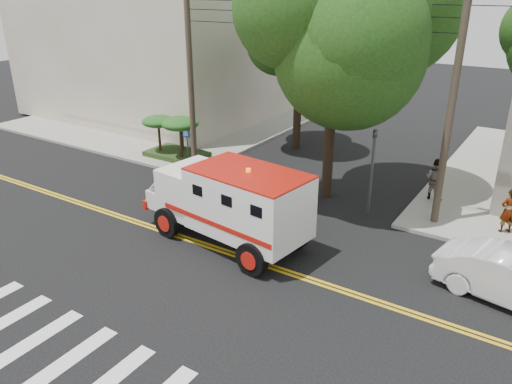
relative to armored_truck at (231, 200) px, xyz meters
The scene contains 13 objects.
ground 1.88m from the armored_truck, 123.89° to the right, with size 100.00×100.00×0.00m, color black.
sidewalk_nw 19.02m from the armored_truck, 137.44° to the left, with size 17.00×17.00×0.15m, color gray.
building_left 21.72m from the armored_truck, 138.10° to the left, with size 16.00×14.00×10.00m, color #B6AA95.
utility_pole_left 8.54m from the armored_truck, 138.72° to the left, with size 0.28×0.28×9.00m, color #382D23.
utility_pole_right 8.51m from the armored_truck, 43.37° to the left, with size 0.28×0.28×9.00m, color #382D23.
tree_main 7.95m from the armored_truck, 75.01° to the left, with size 6.08×5.70×9.85m.
tree_left 12.23m from the armored_truck, 105.78° to the left, with size 4.48×4.20×7.70m.
traffic_signal 5.97m from the armored_truck, 55.80° to the left, with size 0.15×0.18×3.60m.
accessibility_sign 8.64m from the armored_truck, 140.49° to the left, with size 0.45×0.10×2.02m.
palm_planter 9.88m from the armored_truck, 143.03° to the left, with size 3.52×2.63×2.36m.
armored_truck is the anchor object (origin of this frame).
pedestrian_a 10.27m from the armored_truck, 35.95° to the left, with size 0.63×0.41×1.73m, color gray.
pedestrian_b 9.33m from the armored_truck, 56.05° to the left, with size 0.88×0.69×1.81m, color gray.
Camera 1 is at (9.95, -12.40, 8.77)m, focal length 35.00 mm.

